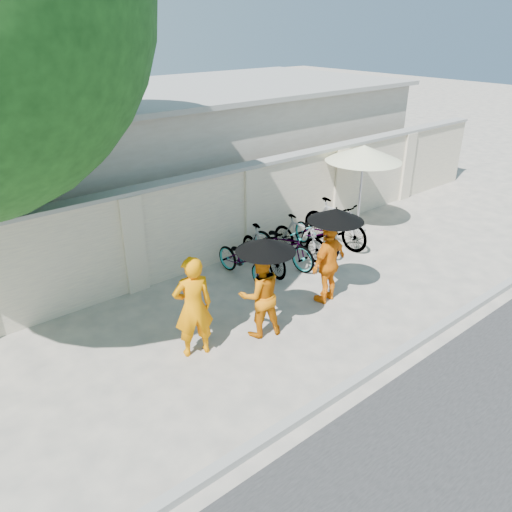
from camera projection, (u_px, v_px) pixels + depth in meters
ground at (274, 338)px, 8.65m from camera, size 80.00×80.00×0.00m
kerb at (350, 385)px, 7.44m from camera, size 40.00×0.16×0.12m
compound_wall at (213, 219)px, 11.03m from camera, size 20.00×0.30×2.00m
building_behind at (163, 153)px, 13.99m from camera, size 14.00×6.00×3.20m
monk_left at (193, 307)px, 7.90m from camera, size 0.74×0.59×1.76m
monk_center at (260, 295)px, 8.46m from camera, size 0.90×0.80×1.55m
parasol_center at (266, 245)px, 8.03m from camera, size 1.00×1.00×0.95m
monk_right at (329, 263)px, 9.49m from camera, size 0.99×0.51×1.62m
parasol_right at (336, 215)px, 9.01m from camera, size 1.03×1.03×1.01m
patio_umbrella at (364, 154)px, 12.16m from camera, size 2.16×2.16×2.25m
bike_0 at (244, 260)px, 10.47m from camera, size 0.65×1.67×0.86m
bike_1 at (263, 249)px, 10.79m from camera, size 0.63×1.70×1.00m
bike_2 at (283, 244)px, 11.09m from camera, size 0.80×1.87×0.95m
bike_3 at (300, 237)px, 11.43m from camera, size 0.58×1.64×0.97m
bike_4 at (317, 234)px, 11.77m from camera, size 0.77×1.69×0.86m
bike_5 at (335, 223)px, 11.99m from camera, size 0.67×1.92×1.13m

